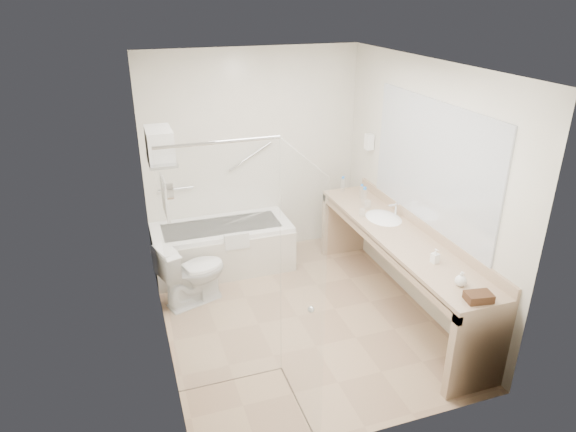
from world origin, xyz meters
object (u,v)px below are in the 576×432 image
object	(u,v)px
toilet	(193,273)
amenity_basket	(479,297)
water_bottle_left	(362,192)
bathtub	(223,247)
vanity_counter	(398,252)

from	to	relation	value
toilet	amenity_basket	xyz separation A→B (m)	(1.94, -2.02, 0.53)
toilet	water_bottle_left	world-z (taller)	water_bottle_left
bathtub	amenity_basket	bearing A→B (deg)	-60.56
vanity_counter	water_bottle_left	size ratio (longest dim) A/B	15.43
bathtub	water_bottle_left	size ratio (longest dim) A/B	9.14
toilet	vanity_counter	bearing A→B (deg)	-130.20
vanity_counter	bathtub	bearing A→B (deg)	137.65
bathtub	toilet	size ratio (longest dim) A/B	2.23
vanity_counter	toilet	xyz separation A→B (m)	(-1.97, 0.77, -0.29)
bathtub	water_bottle_left	xyz separation A→B (m)	(1.58, -0.41, 0.65)
vanity_counter	water_bottle_left	xyz separation A→B (m)	(0.05, 0.98, 0.29)
water_bottle_left	toilet	bearing A→B (deg)	-174.19
bathtub	toilet	distance (m)	0.77
bathtub	toilet	xyz separation A→B (m)	(-0.45, -0.62, 0.08)
bathtub	vanity_counter	xyz separation A→B (m)	(1.52, -1.39, 0.36)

